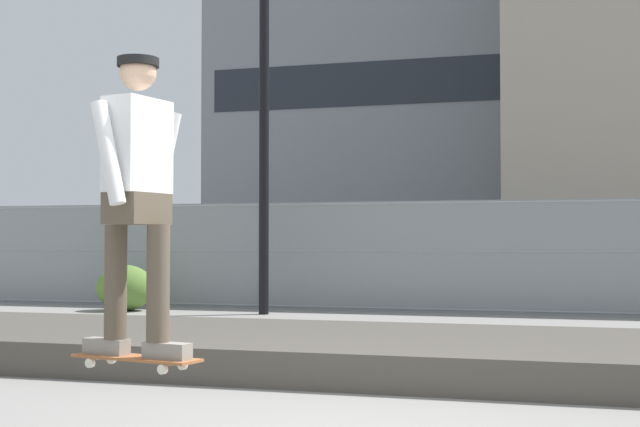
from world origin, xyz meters
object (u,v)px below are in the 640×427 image
parked_car_near (215,257)px  parked_car_mid (538,258)px  street_lamp (264,55)px  shrub_left (125,288)px  skateboard (136,359)px  skater (137,184)px

parked_car_near → parked_car_mid: 6.95m
street_lamp → shrub_left: 4.56m
street_lamp → shrub_left: bearing=179.8°
parked_car_mid → shrub_left: parked_car_mid is taller
parked_car_near → skateboard: bearing=-69.0°
skateboard → parked_car_mid: (1.83, 13.21, 0.32)m
skater → parked_car_near: (-5.12, 13.32, -0.67)m
street_lamp → parked_car_near: bearing=121.1°
skater → parked_car_mid: skater is taller
skateboard → shrub_left: 9.97m
parked_car_near → street_lamp: bearing=-58.9°
skateboard → parked_car_near: bearing=111.0°
skateboard → parked_car_near: 14.27m
parked_car_near → parked_car_mid: bearing=-0.9°
shrub_left → parked_car_near: bearing=93.6°
street_lamp → parked_car_near: size_ratio=1.52×
parked_car_near → shrub_left: bearing=-86.4°
parked_car_near → shrub_left: (0.29, -4.60, -0.45)m
parked_car_near → skater: bearing=-69.0°
street_lamp → skateboard: bearing=-75.0°
skater → street_lamp: street_lamp is taller
skateboard → shrub_left: bearing=119.0°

